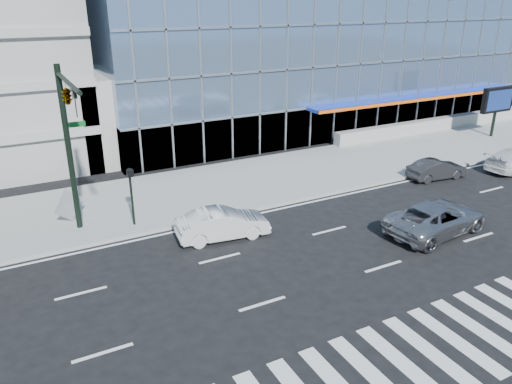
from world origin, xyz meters
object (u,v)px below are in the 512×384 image
Objects in this scene: marquee_sign at (497,101)px; white_sedan at (223,224)px; dark_sedan at (437,169)px; tilted_panel at (69,205)px; ped_signal_post at (131,188)px; traffic_signal at (68,114)px; silver_suv at (436,218)px.

marquee_sign is 0.89× the size of white_sedan.
dark_sedan is at bearing -78.06° from white_sedan.
ped_signal_post is at bearing -64.12° from tilted_panel.
traffic_signal is at bearing 72.66° from white_sedan.
ped_signal_post is at bearing 8.52° from traffic_signal.
white_sedan is at bearing -42.08° from ped_signal_post.
dark_sedan is at bearing -5.85° from ped_signal_post.
ped_signal_post is 30.67m from marquee_sign.
traffic_signal reaches higher than silver_suv.
traffic_signal is at bearing 92.21° from dark_sedan.
silver_suv is 4.36× the size of tilted_panel.
traffic_signal is 2.00× the size of marquee_sign.
silver_suv is 10.48m from white_sedan.
ped_signal_post is 4.90m from white_sedan.
marquee_sign reaches higher than white_sedan.
marquee_sign is at bearing -60.18° from dark_sedan.
traffic_signal reaches higher than marquee_sign.
white_sedan is (5.98, -2.77, -5.43)m from traffic_signal.
ped_signal_post is 15.09m from silver_suv.
ped_signal_post is 0.67× the size of white_sedan.
marquee_sign reaches higher than dark_sedan.
marquee_sign is at bearing -27.85° from tilted_panel.
tilted_panel is at bearing 86.36° from dark_sedan.
ped_signal_post is 3.55m from tilted_panel.
ped_signal_post reaches higher than dark_sedan.
silver_suv is 1.46× the size of dark_sedan.
white_sedan is at bearing -68.64° from tilted_panel.
traffic_signal is 2.07× the size of dark_sedan.
marquee_sign is 27.82m from white_sedan.
ped_signal_post is 19.14m from dark_sedan.
marquee_sign is (30.50, 3.05, 0.93)m from ped_signal_post.
ped_signal_post is 0.78× the size of dark_sedan.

